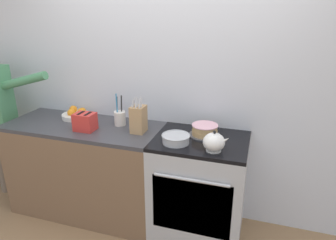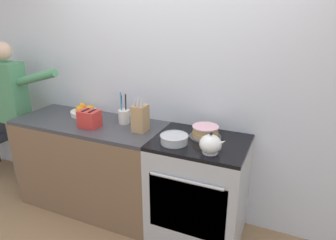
{
  "view_description": "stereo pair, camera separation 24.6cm",
  "coord_description": "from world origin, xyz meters",
  "px_view_note": "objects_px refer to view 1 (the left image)",
  "views": [
    {
      "loc": [
        0.79,
        -1.93,
        1.92
      ],
      "look_at": [
        0.09,
        0.28,
        1.07
      ],
      "focal_mm": 32.0,
      "sensor_mm": 36.0,
      "label": 1
    },
    {
      "loc": [
        1.02,
        -1.84,
        1.92
      ],
      "look_at": [
        0.09,
        0.28,
        1.07
      ],
      "focal_mm": 32.0,
      "sensor_mm": 36.0,
      "label": 2
    }
  ],
  "objects_px": {
    "tea_kettle": "(214,142)",
    "mixing_bowl": "(176,139)",
    "stove_range": "(199,188)",
    "fruit_bowl": "(76,114)",
    "knife_block": "(138,119)",
    "utensil_crock": "(120,118)",
    "layer_cake": "(205,130)",
    "toaster": "(85,122)"
  },
  "relations": [
    {
      "from": "stove_range",
      "to": "mixing_bowl",
      "type": "bearing_deg",
      "value": -145.13
    },
    {
      "from": "layer_cake",
      "to": "fruit_bowl",
      "type": "bearing_deg",
      "value": 177.21
    },
    {
      "from": "knife_block",
      "to": "utensil_crock",
      "type": "bearing_deg",
      "value": 155.57
    },
    {
      "from": "tea_kettle",
      "to": "utensil_crock",
      "type": "xyz_separation_m",
      "value": [
        -0.92,
        0.28,
        0.0
      ]
    },
    {
      "from": "stove_range",
      "to": "mixing_bowl",
      "type": "relative_size",
      "value": 4.01
    },
    {
      "from": "stove_range",
      "to": "utensil_crock",
      "type": "xyz_separation_m",
      "value": [
        -0.78,
        0.1,
        0.53
      ]
    },
    {
      "from": "mixing_bowl",
      "to": "toaster",
      "type": "distance_m",
      "value": 0.84
    },
    {
      "from": "layer_cake",
      "to": "utensil_crock",
      "type": "relative_size",
      "value": 0.91
    },
    {
      "from": "stove_range",
      "to": "utensil_crock",
      "type": "relative_size",
      "value": 3.1
    },
    {
      "from": "layer_cake",
      "to": "toaster",
      "type": "distance_m",
      "value": 1.05
    },
    {
      "from": "stove_range",
      "to": "knife_block",
      "type": "xyz_separation_m",
      "value": [
        -0.55,
        -0.0,
        0.58
      ]
    },
    {
      "from": "knife_block",
      "to": "toaster",
      "type": "distance_m",
      "value": 0.48
    },
    {
      "from": "stove_range",
      "to": "utensil_crock",
      "type": "height_order",
      "value": "utensil_crock"
    },
    {
      "from": "layer_cake",
      "to": "mixing_bowl",
      "type": "xyz_separation_m",
      "value": [
        -0.19,
        -0.21,
        -0.01
      ]
    },
    {
      "from": "toaster",
      "to": "stove_range",
      "type": "bearing_deg",
      "value": 5.77
    },
    {
      "from": "mixing_bowl",
      "to": "knife_block",
      "type": "distance_m",
      "value": 0.4
    },
    {
      "from": "stove_range",
      "to": "toaster",
      "type": "bearing_deg",
      "value": -174.23
    },
    {
      "from": "mixing_bowl",
      "to": "utensil_crock",
      "type": "distance_m",
      "value": 0.65
    },
    {
      "from": "layer_cake",
      "to": "fruit_bowl",
      "type": "height_order",
      "value": "fruit_bowl"
    },
    {
      "from": "layer_cake",
      "to": "utensil_crock",
      "type": "height_order",
      "value": "utensil_crock"
    },
    {
      "from": "mixing_bowl",
      "to": "tea_kettle",
      "type": "bearing_deg",
      "value": -9.45
    },
    {
      "from": "knife_block",
      "to": "toaster",
      "type": "relative_size",
      "value": 1.71
    },
    {
      "from": "layer_cake",
      "to": "knife_block",
      "type": "relative_size",
      "value": 0.82
    },
    {
      "from": "mixing_bowl",
      "to": "toaster",
      "type": "bearing_deg",
      "value": 178.51
    },
    {
      "from": "stove_range",
      "to": "knife_block",
      "type": "distance_m",
      "value": 0.8
    },
    {
      "from": "stove_range",
      "to": "mixing_bowl",
      "type": "xyz_separation_m",
      "value": [
        -0.18,
        -0.12,
        0.5
      ]
    },
    {
      "from": "utensil_crock",
      "to": "toaster",
      "type": "distance_m",
      "value": 0.31
    },
    {
      "from": "tea_kettle",
      "to": "mixing_bowl",
      "type": "bearing_deg",
      "value": 170.55
    },
    {
      "from": "tea_kettle",
      "to": "stove_range",
      "type": "bearing_deg",
      "value": 127.29
    },
    {
      "from": "tea_kettle",
      "to": "knife_block",
      "type": "relative_size",
      "value": 0.61
    },
    {
      "from": "mixing_bowl",
      "to": "fruit_bowl",
      "type": "xyz_separation_m",
      "value": [
        -1.1,
        0.28,
        0.0
      ]
    },
    {
      "from": "stove_range",
      "to": "tea_kettle",
      "type": "relative_size",
      "value": 4.54
    },
    {
      "from": "layer_cake",
      "to": "mixing_bowl",
      "type": "relative_size",
      "value": 1.17
    },
    {
      "from": "fruit_bowl",
      "to": "knife_block",
      "type": "bearing_deg",
      "value": -11.93
    },
    {
      "from": "mixing_bowl",
      "to": "stove_range",
      "type": "bearing_deg",
      "value": 34.87
    },
    {
      "from": "layer_cake",
      "to": "fruit_bowl",
      "type": "relative_size",
      "value": 1.02
    },
    {
      "from": "stove_range",
      "to": "fruit_bowl",
      "type": "bearing_deg",
      "value": 173.21
    },
    {
      "from": "stove_range",
      "to": "utensil_crock",
      "type": "distance_m",
      "value": 0.95
    },
    {
      "from": "toaster",
      "to": "mixing_bowl",
      "type": "bearing_deg",
      "value": -1.49
    },
    {
      "from": "fruit_bowl",
      "to": "toaster",
      "type": "xyz_separation_m",
      "value": [
        0.26,
        -0.26,
        0.04
      ]
    },
    {
      "from": "mixing_bowl",
      "to": "toaster",
      "type": "height_order",
      "value": "toaster"
    },
    {
      "from": "knife_block",
      "to": "fruit_bowl",
      "type": "relative_size",
      "value": 1.25
    }
  ]
}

